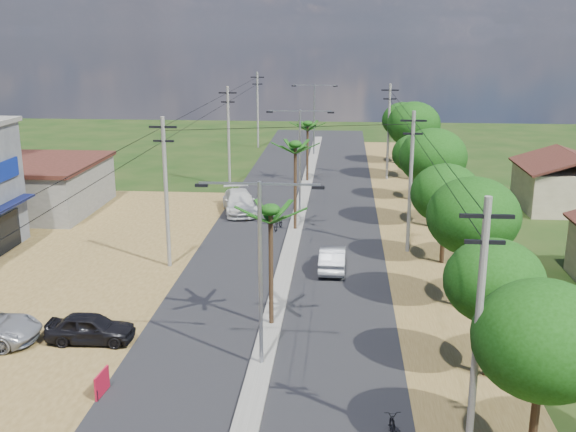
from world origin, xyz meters
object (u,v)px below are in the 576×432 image
car_white_far (239,202)px  moto_rider_east (395,431)px  roadside_sign (102,383)px  car_parked_dark (91,329)px  car_silver_mid (333,258)px

car_white_far → moto_rider_east: car_white_far is taller
car_white_far → roadside_sign: car_white_far is taller
car_parked_dark → moto_rider_east: bearing=-118.6°
car_white_far → car_parked_dark: (-3.29, -23.02, -0.15)m
car_white_far → roadside_sign: size_ratio=4.80×
car_silver_mid → moto_rider_east: car_silver_mid is taller
roadside_sign → car_silver_mid: bearing=64.9°
car_silver_mid → car_parked_dark: 15.06m
car_white_far → roadside_sign: 27.48m
car_parked_dark → roadside_sign: car_parked_dark is taller
car_silver_mid → car_white_far: size_ratio=0.75×
roadside_sign → car_white_far: bearing=92.5°
car_parked_dark → moto_rider_east: size_ratio=2.41×
car_silver_mid → moto_rider_east: size_ratio=2.60×
car_silver_mid → car_parked_dark: car_silver_mid is taller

